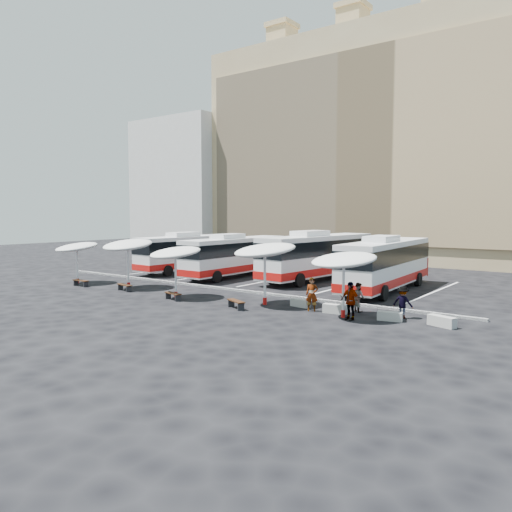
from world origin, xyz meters
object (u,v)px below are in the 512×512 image
Objects in this scene: conc_bench_0 at (300,303)px; wood_bench_2 at (173,294)px; wood_bench_1 at (125,286)px; bus_2 at (318,255)px; sunshade_3 at (265,250)px; conc_bench_1 at (335,309)px; wood_bench_3 at (236,302)px; passenger_0 at (312,294)px; bus_3 at (386,262)px; passenger_1 at (358,297)px; sunshade_4 at (344,260)px; sunshade_2 at (175,253)px; conc_bench_2 at (390,316)px; conc_bench_3 at (442,321)px; bus_1 at (235,255)px; passenger_3 at (403,302)px; bus_0 at (191,251)px; wood_bench_0 at (81,281)px; passenger_2 at (350,301)px; sunshade_0 at (77,247)px; sunshade_1 at (128,245)px.

wood_bench_2 is at bearing -159.47° from conc_bench_0.
wood_bench_1 is 5.22m from wood_bench_2.
bus_2 is 2.69× the size of sunshade_3.
sunshade_3 reaches higher than conc_bench_1.
wood_bench_1 is 0.98× the size of wood_bench_3.
passenger_0 is at bearing -29.31° from conc_bench_0.
bus_3 reaches higher than passenger_1.
sunshade_2 is at bearing -175.39° from sunshade_4.
conc_bench_2 is 2.42m from conc_bench_3.
bus_1 reaches higher than sunshade_4.
sunshade_2 is at bearing 10.62° from passenger_3.
sunshade_4 is 3.29× the size of conc_bench_1.
bus_0 is 17.60m from sunshade_3.
wood_bench_0 is at bearing -172.91° from wood_bench_1.
conc_bench_2 is (2.21, 0.66, -2.69)m from sunshade_4.
wood_bench_1 is 1.27× the size of conc_bench_2.
wood_bench_0 reaches higher than conc_bench_2.
wood_bench_2 is 4.79m from wood_bench_3.
bus_1 is 8.54× the size of conc_bench_3.
sunshade_3 is at bearing 45.42° from passenger_1.
bus_1 is 6.88m from bus_2.
bus_0 is at bearing 154.09° from sunshade_4.
conc_bench_0 is at bearing -23.89° from bus_0.
passenger_3 is at bearing -16.54° from bus_0.
wood_bench_1 is at bearing 174.44° from wood_bench_2.
sunshade_3 reaches higher than conc_bench_2.
wood_bench_0 is at bearing -171.84° from sunshade_3.
wood_bench_2 is at bearing -170.45° from conc_bench_3.
wood_bench_3 is at bearing -155.73° from passenger_2.
wood_bench_3 is 1.22× the size of conc_bench_1.
bus_3 is at bearing 27.57° from sunshade_0.
sunshade_1 is at bearing 9.17° from sunshade_0.
wood_bench_1 reaches higher than conc_bench_0.
bus_2 is 3.35× the size of sunshade_2.
sunshade_4 reaches higher than conc_bench_3.
passenger_2 reaches higher than conc_bench_0.
bus_0 reaches higher than conc_bench_0.
wood_bench_3 is (4.79, 0.17, 0.02)m from wood_bench_2.
passenger_1 is at bearing 14.19° from sunshade_3.
bus_0 is at bearing 130.23° from sunshade_2.
bus_0 is 1.01× the size of bus_1.
sunshade_1 reaches higher than passenger_1.
passenger_3 is (22.59, -8.14, -1.01)m from bus_0.
passenger_1 is at bearing 153.16° from conc_bench_2.
sunshade_3 reaches higher than sunshade_4.
wood_bench_2 is 11.11m from passenger_1.
sunshade_4 is (16.65, 0.09, -0.11)m from sunshade_1.
passenger_2 reaches higher than passenger_0.
wood_bench_0 reaches higher than wood_bench_2.
conc_bench_2 is at bearing 10.18° from wood_bench_2.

